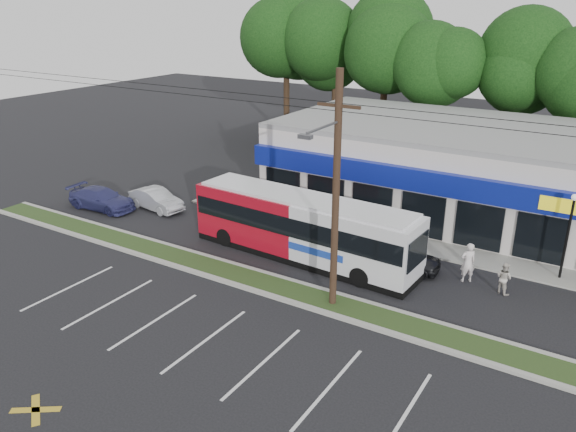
# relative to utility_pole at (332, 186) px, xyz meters

# --- Properties ---
(ground) EXTENTS (120.00, 120.00, 0.00)m
(ground) POSITION_rel_utility_pole_xyz_m (-2.83, -0.93, -5.41)
(ground) COLOR black
(ground) RESTS_ON ground
(grass_strip) EXTENTS (40.00, 1.60, 0.12)m
(grass_strip) POSITION_rel_utility_pole_xyz_m (-2.83, 0.07, -5.35)
(grass_strip) COLOR #1E3817
(grass_strip) RESTS_ON ground
(curb_south) EXTENTS (40.00, 0.25, 0.14)m
(curb_south) POSITION_rel_utility_pole_xyz_m (-2.83, -0.78, -5.34)
(curb_south) COLOR #9E9E93
(curb_south) RESTS_ON ground
(curb_north) EXTENTS (40.00, 0.25, 0.14)m
(curb_north) POSITION_rel_utility_pole_xyz_m (-2.83, 0.92, -5.34)
(curb_north) COLOR #9E9E93
(curb_north) RESTS_ON ground
(sidewalk) EXTENTS (32.00, 2.20, 0.10)m
(sidewalk) POSITION_rel_utility_pole_xyz_m (2.17, 8.07, -5.36)
(sidewalk) COLOR #9E9E93
(sidewalk) RESTS_ON ground
(strip_mall) EXTENTS (25.00, 12.55, 5.30)m
(strip_mall) POSITION_rel_utility_pole_xyz_m (2.67, 14.99, -2.76)
(strip_mall) COLOR beige
(strip_mall) RESTS_ON ground
(utility_pole) EXTENTS (50.00, 2.77, 10.00)m
(utility_pole) POSITION_rel_utility_pole_xyz_m (0.00, 0.00, 0.00)
(utility_pole) COLOR black
(utility_pole) RESTS_ON ground
(lamp_post) EXTENTS (0.30, 0.30, 4.25)m
(lamp_post) POSITION_rel_utility_pole_xyz_m (8.17, 7.87, -2.74)
(lamp_post) COLOR black
(lamp_post) RESTS_ON ground
(tree_line) EXTENTS (46.76, 6.76, 11.83)m
(tree_line) POSITION_rel_utility_pole_xyz_m (1.17, 25.07, 3.00)
(tree_line) COLOR black
(tree_line) RESTS_ON ground
(metrobus) EXTENTS (12.31, 3.20, 3.28)m
(metrobus) POSITION_rel_utility_pole_xyz_m (-3.37, 3.57, -3.68)
(metrobus) COLOR maroon
(metrobus) RESTS_ON ground
(car_dark) EXTENTS (4.06, 1.99, 1.33)m
(car_dark) POSITION_rel_utility_pole_xyz_m (1.32, 4.94, -4.75)
(car_dark) COLOR black
(car_dark) RESTS_ON ground
(car_silver) EXTENTS (4.13, 1.91, 1.31)m
(car_silver) POSITION_rel_utility_pole_xyz_m (-14.83, 4.82, -4.76)
(car_silver) COLOR #ACAEB4
(car_silver) RESTS_ON ground
(car_blue) EXTENTS (4.70, 2.15, 1.33)m
(car_blue) POSITION_rel_utility_pole_xyz_m (-17.81, 3.07, -4.75)
(car_blue) COLOR navy
(car_blue) RESTS_ON ground
(pedestrian_a) EXTENTS (0.84, 0.80, 1.94)m
(pedestrian_a) POSITION_rel_utility_pole_xyz_m (4.46, 5.34, -4.44)
(pedestrian_a) COLOR silver
(pedestrian_a) RESTS_ON ground
(pedestrian_b) EXTENTS (0.91, 0.84, 1.50)m
(pedestrian_b) POSITION_rel_utility_pole_xyz_m (6.17, 5.07, -4.66)
(pedestrian_b) COLOR beige
(pedestrian_b) RESTS_ON ground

